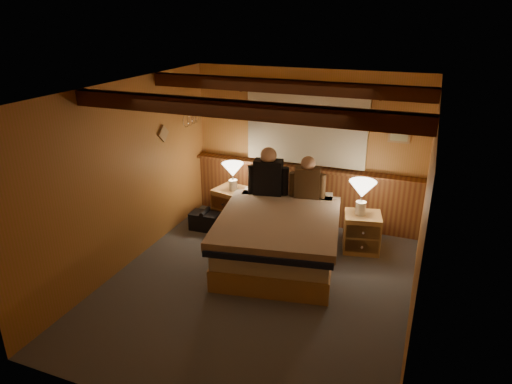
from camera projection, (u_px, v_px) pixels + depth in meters
The scene contains 19 objects.
floor at pixel (257, 285), 5.66m from camera, with size 4.20×4.20×0.00m, color slate.
ceiling at pixel (257, 90), 4.77m from camera, with size 4.20×4.20×0.00m, color tan.
wall_back at pixel (306, 148), 7.04m from camera, with size 3.60×3.60×0.00m, color #BB7543.
wall_left at pixel (126, 177), 5.83m from camera, with size 4.20×4.20×0.00m, color #BB7543.
wall_right at pixel (423, 220), 4.61m from camera, with size 4.20×4.20×0.00m, color #BB7543.
wall_front at pixel (155, 295), 3.40m from camera, with size 3.60×3.60×0.00m, color #BB7543.
wainscot at pixel (303, 192), 7.24m from camera, with size 3.60×0.23×0.94m.
curtain_window at pixel (306, 129), 6.86m from camera, with size 2.18×0.09×1.11m.
ceiling_beams at pixel (262, 96), 4.94m from camera, with size 3.60×1.65×0.16m.
coat_rail at pixel (190, 116), 6.99m from camera, with size 0.05×0.55×0.24m.
framed_print at pixel (399, 134), 6.43m from camera, with size 0.30×0.04×0.25m.
bed at pixel (279, 237), 6.12m from camera, with size 1.83×2.21×0.68m.
nightstand_left at pixel (232, 206), 7.23m from camera, with size 0.61×0.57×0.58m.
nightstand_right at pixel (362, 232), 6.41m from camera, with size 0.58×0.54×0.55m.
lamp_left at pixel (233, 171), 6.98m from camera, with size 0.33×0.33×0.44m.
lamp_right at pixel (362, 191), 6.20m from camera, with size 0.37×0.37×0.48m.
person_left at pixel (268, 175), 6.59m from camera, with size 0.59×0.31×0.73m.
person_right at pixel (307, 180), 6.49m from camera, with size 0.52×0.27×0.63m.
duffel_bag at pixel (205, 221), 7.07m from camera, with size 0.46×0.29×0.33m.
Camera 1 is at (1.75, -4.50, 3.17)m, focal length 32.00 mm.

